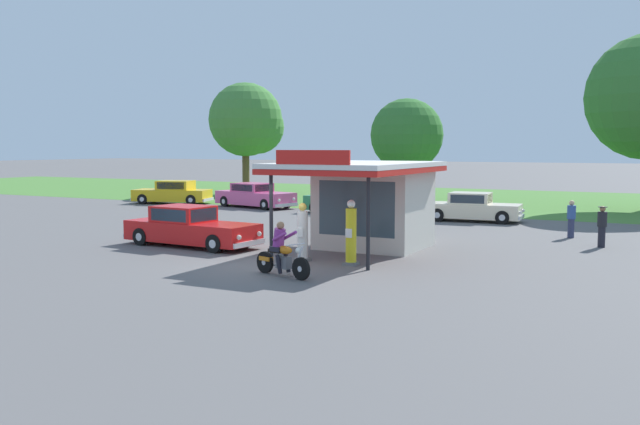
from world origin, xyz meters
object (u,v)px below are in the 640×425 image
gas_pump_nearside (303,235)px  bystander_leaning_by_kiosk (571,218)px  parked_car_back_row_centre_right (255,196)px  parked_car_back_row_far_right (472,208)px  featured_classic_sedan (190,228)px  gas_pump_offside (351,235)px  parked_car_back_row_centre (348,201)px  bystander_standing_back_lot (602,226)px  motorcycle_with_rider (282,254)px  parked_car_back_row_left (173,193)px

gas_pump_nearside → bystander_leaning_by_kiosk: size_ratio=1.23×
parked_car_back_row_centre_right → bystander_leaning_by_kiosk: 20.09m
parked_car_back_row_far_right → parked_car_back_row_centre_right: bearing=173.3°
featured_classic_sedan → parked_car_back_row_far_right: featured_classic_sedan is taller
gas_pump_offside → bystander_leaning_by_kiosk: 11.30m
parked_car_back_row_centre → bystander_leaning_by_kiosk: (12.38, -5.01, 0.11)m
parked_car_back_row_centre → bystander_standing_back_lot: 15.58m
gas_pump_nearside → bystander_standing_back_lot: 11.35m
parked_car_back_row_centre → gas_pump_nearside: bearing=-70.1°
gas_pump_offside → motorcycle_with_rider: gas_pump_offside is taller
motorcycle_with_rider → parked_car_back_row_centre_right: motorcycle_with_rider is taller
gas_pump_nearside → bystander_standing_back_lot: (8.32, 7.72, -0.05)m
bystander_standing_back_lot → parked_car_back_row_centre_right: bearing=157.9°
bystander_leaning_by_kiosk → parked_car_back_row_centre: bearing=158.0°
gas_pump_nearside → parked_car_back_row_centre: (-5.44, 15.03, -0.17)m
gas_pump_nearside → bystander_standing_back_lot: bearing=42.9°
gas_pump_offside → parked_car_back_row_centre_right: 21.27m
parked_car_back_row_left → motorcycle_with_rider: bearing=-44.0°
parked_car_back_row_far_right → bystander_leaning_by_kiosk: 6.84m
parked_car_back_row_far_right → parked_car_back_row_centre: 7.16m
gas_pump_offside → parked_car_back_row_far_right: size_ratio=0.42×
parked_car_back_row_far_right → bystander_standing_back_lot: size_ratio=3.23×
parked_car_back_row_centre_right → bystander_leaning_by_kiosk: bystander_leaning_by_kiosk is taller
motorcycle_with_rider → parked_car_back_row_left: size_ratio=0.39×
parked_car_back_row_centre → gas_pump_offside: bearing=-64.5°
parked_car_back_row_far_right → parked_car_back_row_left: parked_car_back_row_left is taller
gas_pump_nearside → parked_car_back_row_far_right: size_ratio=0.38×
motorcycle_with_rider → parked_car_back_row_centre: (-6.21, 17.66, 0.04)m
parked_car_back_row_far_right → parked_car_back_row_centre_right: parked_car_back_row_centre_right is taller
gas_pump_offside → parked_car_back_row_centre: gas_pump_offside is taller
gas_pump_nearside → bystander_leaning_by_kiosk: bearing=55.3°
gas_pump_offside → parked_car_back_row_centre: bearing=115.5°
gas_pump_offside → parked_car_back_row_centre: 16.66m
gas_pump_offside → parked_car_back_row_left: size_ratio=0.38×
bystander_standing_back_lot → gas_pump_nearside: bearing=-137.1°
motorcycle_with_rider → bystander_standing_back_lot: 12.81m
parked_car_back_row_centre_right → parked_car_back_row_centre: parked_car_back_row_centre is taller
parked_car_back_row_centre_right → parked_car_back_row_left: size_ratio=1.07×
motorcycle_with_rider → gas_pump_offside: bearing=69.9°
featured_classic_sedan → bystander_leaning_by_kiosk: bystander_leaning_by_kiosk is taller
featured_classic_sedan → bystander_leaning_by_kiosk: 15.24m
gas_pump_offside → parked_car_back_row_far_right: (-0.04, 14.40, -0.29)m
bystander_standing_back_lot → parked_car_back_row_centre: bearing=152.0°
gas_pump_offside → parked_car_back_row_centre_right: gas_pump_offside is taller
featured_classic_sedan → parked_car_back_row_far_right: size_ratio=1.13×
bystander_standing_back_lot → motorcycle_with_rider: bearing=-126.1°
parked_car_back_row_far_right → gas_pump_nearside: bearing=-96.7°
parked_car_back_row_centre_right → gas_pump_offside: bearing=-49.0°
gas_pump_offside → parked_car_back_row_left: (-20.24, 15.96, -0.25)m
bystander_leaning_by_kiosk → gas_pump_offside: bearing=-117.5°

